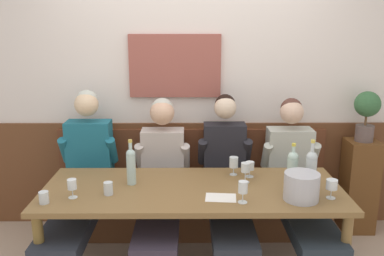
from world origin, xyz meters
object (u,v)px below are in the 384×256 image
at_px(person_center_right_seat, 298,184).
at_px(wine_glass_left_end, 243,188).
at_px(potted_plant, 367,111).
at_px(wine_glass_right_end, 250,167).
at_px(water_tumbler_center, 44,198).
at_px(wine_glass_center_rear, 72,185).
at_px(wine_bottle_green_tall, 311,169).
at_px(wine_glass_near_bucket, 234,163).
at_px(person_left_seat, 228,184).
at_px(water_tumbler_right, 108,188).
at_px(person_center_left_seat, 161,183).
at_px(wine_bottle_clear_water, 292,168).
at_px(dining_table, 193,197).
at_px(wall_bench, 192,203).
at_px(wine_glass_center_front, 245,168).
at_px(wine_glass_mid_left, 332,185).
at_px(person_right_seat, 81,181).
at_px(wine_bottle_amber_mid, 131,165).
at_px(ice_bucket, 301,186).

height_order(person_center_right_seat, wine_glass_left_end, person_center_right_seat).
bearing_deg(potted_plant, wine_glass_left_end, -140.48).
bearing_deg(wine_glass_right_end, water_tumbler_center, -161.65).
bearing_deg(water_tumbler_center, wine_glass_center_rear, 28.12).
xyz_separation_m(wine_bottle_green_tall, wine_glass_near_bucket, (-0.52, 0.30, -0.06)).
bearing_deg(person_left_seat, person_center_right_seat, 0.92).
bearing_deg(wine_bottle_green_tall, person_center_right_seat, 86.91).
relative_size(wine_glass_near_bucket, water_tumbler_right, 1.61).
bearing_deg(person_center_left_seat, wine_bottle_clear_water, -17.62).
bearing_deg(dining_table, wine_glass_center_rear, -168.01).
height_order(person_left_seat, water_tumbler_right, person_left_seat).
bearing_deg(person_center_right_seat, dining_table, -159.09).
height_order(wall_bench, person_center_right_seat, person_center_right_seat).
xyz_separation_m(wine_bottle_green_tall, wine_glass_center_front, (-0.45, 0.14, -0.04)).
relative_size(wine_bottle_clear_water, wine_glass_mid_left, 2.44).
height_order(wine_glass_near_bucket, water_tumbler_right, wine_glass_near_bucket).
xyz_separation_m(wine_bottle_green_tall, wine_glass_right_end, (-0.40, 0.26, -0.07)).
xyz_separation_m(person_center_right_seat, water_tumbler_center, (-1.86, -0.60, 0.15)).
xyz_separation_m(wine_bottle_clear_water, water_tumbler_center, (-1.72, -0.29, -0.10)).
height_order(person_center_right_seat, wine_bottle_green_tall, person_center_right_seat).
height_order(wall_bench, wine_glass_center_rear, wall_bench).
distance_m(person_right_seat, wine_bottle_green_tall, 1.81).
distance_m(person_left_seat, wine_bottle_green_tall, 0.72).
bearing_deg(wine_glass_near_bucket, person_center_left_seat, 172.40).
height_order(person_center_right_seat, wine_glass_mid_left, person_center_right_seat).
bearing_deg(wine_bottle_green_tall, wine_bottle_amber_mid, 174.92).
xyz_separation_m(wine_glass_right_end, water_tumbler_center, (-1.44, -0.48, -0.04)).
bearing_deg(wine_bottle_green_tall, ice_bucket, -122.33).
height_order(wine_glass_left_end, wine_glass_near_bucket, wine_glass_left_end).
relative_size(dining_table, person_center_right_seat, 1.70).
height_order(wine_bottle_green_tall, wine_glass_right_end, wine_bottle_green_tall).
height_order(person_left_seat, wine_glass_right_end, person_left_seat).
bearing_deg(ice_bucket, water_tumbler_right, 175.93).
height_order(ice_bucket, wine_glass_right_end, ice_bucket).
distance_m(wine_glass_mid_left, water_tumbler_center, 1.95).
height_order(ice_bucket, wine_bottle_clear_water, wine_bottle_clear_water).
xyz_separation_m(person_right_seat, ice_bucket, (1.65, -0.56, 0.18)).
relative_size(wine_glass_center_front, wine_glass_near_bucket, 1.05).
bearing_deg(wall_bench, wine_bottle_amber_mid, -125.86).
xyz_separation_m(person_left_seat, wine_glass_right_end, (0.16, -0.11, 0.19)).
bearing_deg(wine_glass_mid_left, wine_glass_left_end, -173.90).
height_order(person_right_seat, potted_plant, person_right_seat).
relative_size(wall_bench, water_tumbler_right, 27.21).
bearing_deg(potted_plant, person_left_seat, -161.71).
xyz_separation_m(wall_bench, person_center_right_seat, (0.87, -0.37, 0.33)).
bearing_deg(ice_bucket, person_left_seat, 129.95).
bearing_deg(wine_glass_near_bucket, wine_glass_center_front, -66.20).
height_order(wine_bottle_clear_water, wine_glass_right_end, wine_bottle_clear_water).
height_order(wine_glass_right_end, wine_glass_near_bucket, wine_glass_near_bucket).
bearing_deg(wall_bench, wine_bottle_green_tall, -41.35).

